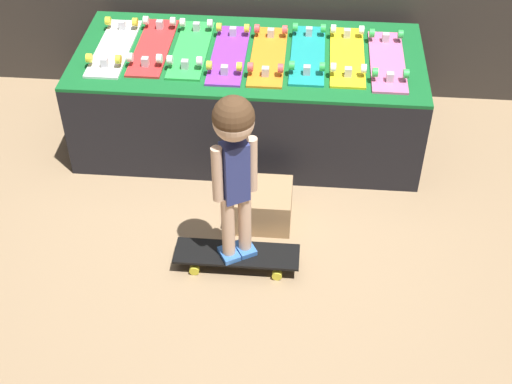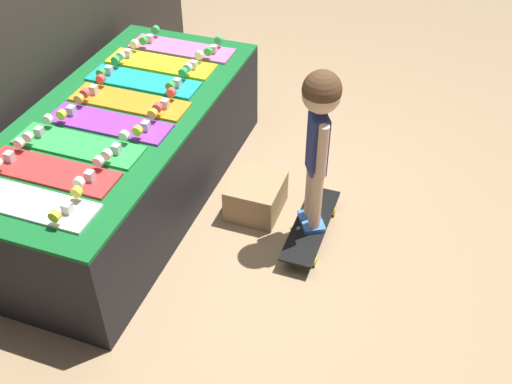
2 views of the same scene
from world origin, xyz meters
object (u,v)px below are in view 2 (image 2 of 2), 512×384
(skateboard_green_on_rack, at_px, (78,144))
(child, at_px, (319,124))
(skateboard_teal_on_rack, at_px, (143,80))
(storage_box, at_px, (256,196))
(skateboard_on_floor, at_px, (311,226))
(skateboard_red_on_rack, at_px, (50,170))
(skateboard_white_on_rack, at_px, (25,201))
(skateboard_orange_on_rack, at_px, (129,100))
(skateboard_pink_on_rack, at_px, (182,47))
(skateboard_purple_on_rack, at_px, (109,122))
(skateboard_yellow_on_rack, at_px, (161,62))

(skateboard_green_on_rack, bearing_deg, child, -71.55)
(skateboard_teal_on_rack, bearing_deg, storage_box, -104.94)
(skateboard_on_floor, relative_size, storage_box, 1.97)
(skateboard_teal_on_rack, height_order, child, child)
(skateboard_red_on_rack, relative_size, child, 0.72)
(skateboard_teal_on_rack, relative_size, child, 0.72)
(skateboard_white_on_rack, xyz_separation_m, skateboard_orange_on_rack, (0.93, -0.02, 0.00))
(skateboard_green_on_rack, height_order, skateboard_on_floor, skateboard_green_on_rack)
(skateboard_white_on_rack, distance_m, skateboard_red_on_rack, 0.23)
(skateboard_orange_on_rack, relative_size, skateboard_on_floor, 1.05)
(skateboard_white_on_rack, xyz_separation_m, skateboard_teal_on_rack, (1.17, 0.01, 0.00))
(skateboard_on_floor, bearing_deg, storage_box, 74.63)
(skateboard_white_on_rack, relative_size, skateboard_pink_on_rack, 1.00)
(skateboard_white_on_rack, height_order, skateboard_green_on_rack, same)
(skateboard_green_on_rack, relative_size, storage_box, 2.07)
(skateboard_purple_on_rack, distance_m, storage_box, 0.95)
(skateboard_on_floor, bearing_deg, skateboard_red_on_rack, 117.94)
(skateboard_green_on_rack, bearing_deg, skateboard_teal_on_rack, -0.35)
(skateboard_yellow_on_rack, xyz_separation_m, skateboard_on_floor, (-0.54, -1.16, -0.55))
(skateboard_yellow_on_rack, distance_m, skateboard_on_floor, 1.39)
(storage_box, bearing_deg, skateboard_pink_on_rack, 48.10)
(skateboard_green_on_rack, bearing_deg, skateboard_pink_on_rack, -1.94)
(skateboard_red_on_rack, relative_size, skateboard_purple_on_rack, 1.00)
(skateboard_white_on_rack, height_order, skateboard_purple_on_rack, same)
(skateboard_green_on_rack, distance_m, skateboard_purple_on_rack, 0.24)
(skateboard_orange_on_rack, height_order, skateboard_on_floor, skateboard_orange_on_rack)
(skateboard_white_on_rack, height_order, skateboard_red_on_rack, same)
(skateboard_green_on_rack, relative_size, skateboard_pink_on_rack, 1.00)
(skateboard_white_on_rack, bearing_deg, skateboard_red_on_rack, 6.84)
(storage_box, bearing_deg, child, -105.37)
(skateboard_white_on_rack, bearing_deg, skateboard_green_on_rack, 2.34)
(skateboard_purple_on_rack, distance_m, skateboard_teal_on_rack, 0.47)
(skateboard_green_on_rack, relative_size, skateboard_purple_on_rack, 1.00)
(skateboard_purple_on_rack, bearing_deg, skateboard_pink_on_rack, 0.17)
(skateboard_teal_on_rack, xyz_separation_m, skateboard_pink_on_rack, (0.47, -0.04, 0.00))
(skateboard_red_on_rack, height_order, child, child)
(skateboard_teal_on_rack, bearing_deg, skateboard_on_floor, -105.08)
(skateboard_yellow_on_rack, bearing_deg, storage_box, -119.37)
(skateboard_white_on_rack, relative_size, skateboard_yellow_on_rack, 1.00)
(skateboard_pink_on_rack, height_order, skateboard_on_floor, skateboard_pink_on_rack)
(skateboard_green_on_rack, bearing_deg, skateboard_white_on_rack, -177.66)
(skateboard_purple_on_rack, relative_size, storage_box, 2.07)
(skateboard_white_on_rack, distance_m, skateboard_yellow_on_rack, 1.40)
(child, bearing_deg, storage_box, 45.16)
(skateboard_purple_on_rack, relative_size, child, 0.72)
(skateboard_green_on_rack, height_order, skateboard_yellow_on_rack, same)
(skateboard_pink_on_rack, relative_size, skateboard_on_floor, 1.05)
(skateboard_teal_on_rack, xyz_separation_m, child, (-0.31, -1.16, 0.14))
(storage_box, bearing_deg, skateboard_purple_on_rack, 108.78)
(child, bearing_deg, skateboard_purple_on_rack, 68.39)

